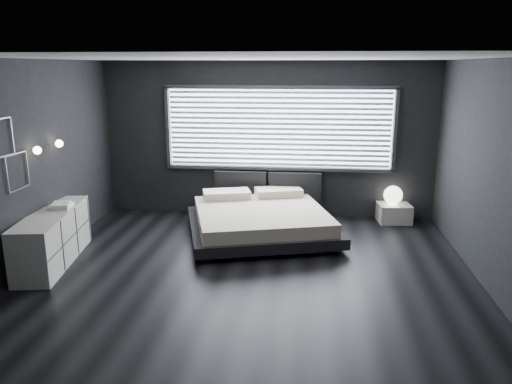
# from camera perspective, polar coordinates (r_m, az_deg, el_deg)

# --- Properties ---
(room) EXTENTS (6.04, 6.00, 2.80)m
(room) POSITION_cam_1_polar(r_m,az_deg,el_deg) (6.41, -0.86, 2.47)
(room) COLOR black
(room) RESTS_ON ground
(window) EXTENTS (4.14, 0.09, 1.52)m
(window) POSITION_cam_1_polar(r_m,az_deg,el_deg) (9.01, 2.61, 7.23)
(window) COLOR white
(window) RESTS_ON ground
(headboard) EXTENTS (1.96, 0.16, 0.52)m
(headboard) POSITION_cam_1_polar(r_m,az_deg,el_deg) (9.15, 1.33, 0.74)
(headboard) COLOR black
(headboard) RESTS_ON ground
(sconce_near) EXTENTS (0.18, 0.11, 0.11)m
(sconce_near) POSITION_cam_1_polar(r_m,az_deg,el_deg) (7.36, -23.75, 4.39)
(sconce_near) COLOR silver
(sconce_near) RESTS_ON ground
(sconce_far) EXTENTS (0.18, 0.11, 0.11)m
(sconce_far) POSITION_cam_1_polar(r_m,az_deg,el_deg) (7.88, -21.59, 5.17)
(sconce_far) COLOR silver
(sconce_far) RESTS_ON ground
(wall_art_upper) EXTENTS (0.01, 0.48, 0.48)m
(wall_art_upper) POSITION_cam_1_polar(r_m,az_deg,el_deg) (6.87, -27.09, 5.52)
(wall_art_upper) COLOR #47474C
(wall_art_upper) RESTS_ON ground
(wall_art_lower) EXTENTS (0.01, 0.48, 0.48)m
(wall_art_lower) POSITION_cam_1_polar(r_m,az_deg,el_deg) (7.15, -25.59, 2.14)
(wall_art_lower) COLOR #47474C
(wall_art_lower) RESTS_ON ground
(bed) EXTENTS (2.79, 2.72, 0.59)m
(bed) POSITION_cam_1_polar(r_m,az_deg,el_deg) (8.15, 0.51, -3.14)
(bed) COLOR black
(bed) RESTS_ON ground
(nightstand) EXTENTS (0.60, 0.52, 0.32)m
(nightstand) POSITION_cam_1_polar(r_m,az_deg,el_deg) (9.21, 15.50, -2.33)
(nightstand) COLOR beige
(nightstand) RESTS_ON ground
(orb_lamp) EXTENTS (0.33, 0.33, 0.33)m
(orb_lamp) POSITION_cam_1_polar(r_m,az_deg,el_deg) (9.13, 15.39, -0.34)
(orb_lamp) COLOR white
(orb_lamp) RESTS_ON nightstand
(dresser) EXTENTS (0.79, 1.89, 0.73)m
(dresser) POSITION_cam_1_polar(r_m,az_deg,el_deg) (7.58, -22.19, -4.85)
(dresser) COLOR beige
(dresser) RESTS_ON ground
(book_stack) EXTENTS (0.34, 0.40, 0.07)m
(book_stack) POSITION_cam_1_polar(r_m,az_deg,el_deg) (7.66, -21.39, -1.42)
(book_stack) COLOR silver
(book_stack) RESTS_ON dresser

